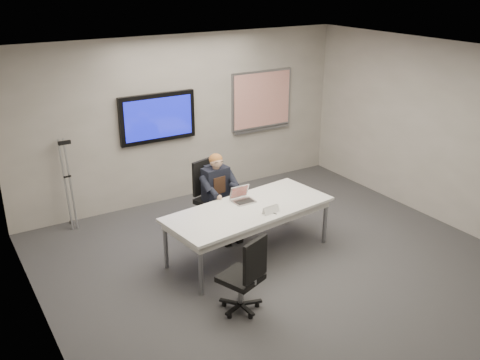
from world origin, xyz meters
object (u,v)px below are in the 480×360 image
office_chair_far (213,209)px  seated_person (221,204)px  laptop (242,197)px  conference_table (249,213)px  office_chair_near (243,288)px

office_chair_far → seated_person: (0.01, -0.24, 0.16)m
seated_person → laptop: size_ratio=4.22×
seated_person → laptop: bearing=-86.9°
office_chair_far → seated_person: seated_person is taller
conference_table → office_chair_near: office_chair_near is taller
conference_table → seated_person: seated_person is taller
seated_person → conference_table: bearing=-92.5°
conference_table → office_chair_far: 1.01m
office_chair_near → laptop: (0.81, 1.34, 0.47)m
conference_table → office_chair_far: bearing=85.5°
office_chair_near → office_chair_far: bearing=-130.1°
laptop → office_chair_near: bearing=-121.6°
office_chair_far → laptop: size_ratio=3.68×
seated_person → office_chair_far: bearing=88.3°
conference_table → office_chair_far: size_ratio=2.24×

